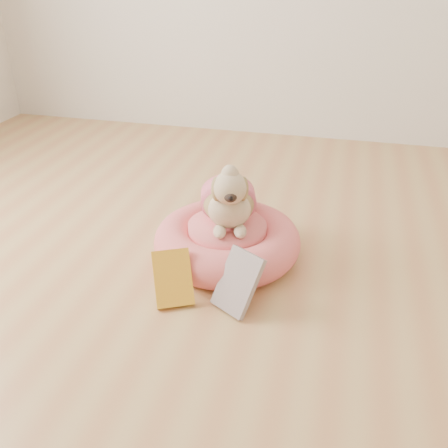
% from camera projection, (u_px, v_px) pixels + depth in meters
% --- Properties ---
extents(floor, '(4.50, 4.50, 0.00)m').
position_uv_depth(floor, '(173.00, 389.00, 1.37)').
color(floor, '#BC814E').
rests_on(floor, ground).
extents(pet_bed, '(0.57, 0.57, 0.15)m').
position_uv_depth(pet_bed, '(227.00, 241.00, 1.94)').
color(pet_bed, '#EC5C60').
rests_on(pet_bed, floor).
extents(dog, '(0.35, 0.43, 0.27)m').
position_uv_depth(dog, '(229.00, 188.00, 1.86)').
color(dog, brown).
rests_on(dog, pet_bed).
extents(book_yellow, '(0.17, 0.18, 0.17)m').
position_uv_depth(book_yellow, '(173.00, 278.00, 1.69)').
color(book_yellow, yellow).
rests_on(book_yellow, floor).
extents(book_white, '(0.18, 0.18, 0.19)m').
position_uv_depth(book_white, '(238.00, 282.00, 1.65)').
color(book_white, white).
rests_on(book_white, floor).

